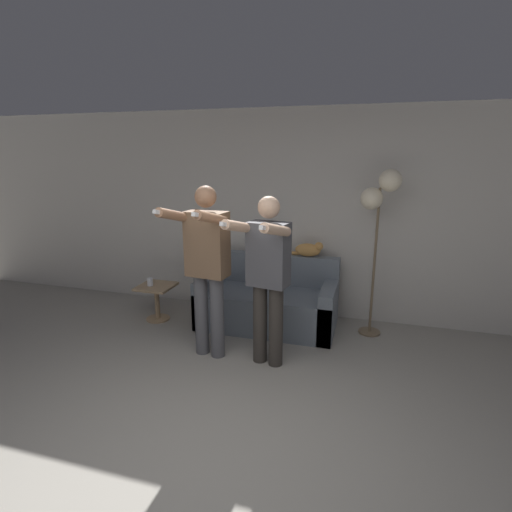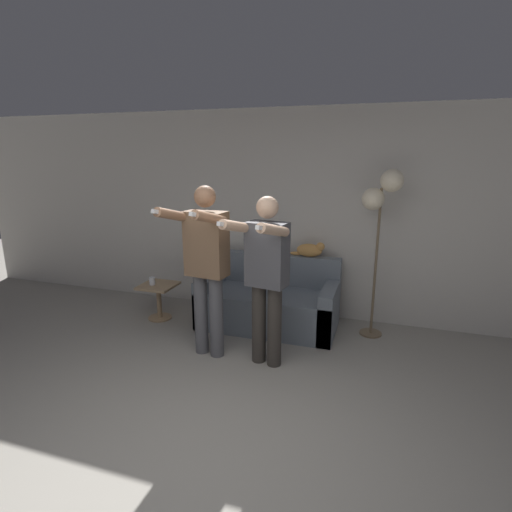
{
  "view_description": "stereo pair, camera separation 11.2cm",
  "coord_description": "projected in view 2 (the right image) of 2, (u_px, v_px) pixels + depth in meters",
  "views": [
    {
      "loc": [
        0.95,
        -1.98,
        2.05
      ],
      "look_at": [
        -0.21,
        1.99,
        0.99
      ],
      "focal_mm": 28.0,
      "sensor_mm": 36.0,
      "label": 1
    },
    {
      "loc": [
        1.06,
        -1.95,
        2.05
      ],
      "look_at": [
        -0.21,
        1.99,
        0.99
      ],
      "focal_mm": 28.0,
      "sensor_mm": 36.0,
      "label": 2
    }
  ],
  "objects": [
    {
      "name": "ground_plane",
      "position": [
        194.0,
        476.0,
        2.62
      ],
      "size": [
        16.0,
        16.0,
        0.0
      ],
      "primitive_type": "plane",
      "color": "gray"
    },
    {
      "name": "side_table",
      "position": [
        159.0,
        294.0,
        5.06
      ],
      "size": [
        0.43,
        0.43,
        0.46
      ],
      "color": "#A38460",
      "rests_on": "ground_plane"
    },
    {
      "name": "wall_back",
      "position": [
        296.0,
        215.0,
        5.04
      ],
      "size": [
        10.0,
        0.05,
        2.6
      ],
      "color": "beige",
      "rests_on": "ground_plane"
    },
    {
      "name": "person_left",
      "position": [
        206.0,
        261.0,
        3.96
      ],
      "size": [
        0.54,
        0.7,
        1.76
      ],
      "rotation": [
        0.0,
        0.0,
        -0.12
      ],
      "color": "#56565B",
      "rests_on": "ground_plane"
    },
    {
      "name": "cup",
      "position": [
        152.0,
        281.0,
        5.0
      ],
      "size": [
        0.07,
        0.07,
        0.1
      ],
      "color": "silver",
      "rests_on": "side_table"
    },
    {
      "name": "person_right",
      "position": [
        266.0,
        272.0,
        3.79
      ],
      "size": [
        0.53,
        0.72,
        1.68
      ],
      "rotation": [
        0.0,
        0.0,
        -0.18
      ],
      "color": "#38332D",
      "rests_on": "ground_plane"
    },
    {
      "name": "floor_lamp",
      "position": [
        382.0,
        200.0,
        4.29
      ],
      "size": [
        0.42,
        0.25,
        1.9
      ],
      "color": "#756047",
      "rests_on": "ground_plane"
    },
    {
      "name": "cat",
      "position": [
        310.0,
        250.0,
        4.85
      ],
      "size": [
        0.43,
        0.13,
        0.19
      ],
      "color": "tan",
      "rests_on": "couch"
    },
    {
      "name": "couch",
      "position": [
        269.0,
        303.0,
        4.87
      ],
      "size": [
        1.64,
        0.8,
        0.83
      ],
      "color": "slate",
      "rests_on": "ground_plane"
    }
  ]
}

